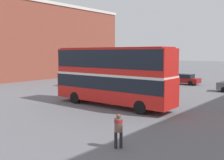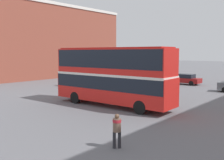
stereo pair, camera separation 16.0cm
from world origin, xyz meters
name	(u,v)px [view 1 (the left image)]	position (x,y,z in m)	size (l,w,h in m)	color
ground_plane	(118,104)	(0.00, 0.00, 0.00)	(240.00, 240.00, 0.00)	slate
building_row_left	(46,42)	(-27.12, 12.69, 6.58)	(9.59, 30.24, 13.13)	brown
double_decker_bus	(112,73)	(0.15, -1.00, 2.83)	(11.03, 2.78, 4.95)	red
pedestrian_foreground	(118,127)	(6.64, -8.43, 1.02)	(0.58, 0.58, 1.67)	#232328
parked_car_kerb_near	(184,79)	(-1.62, 17.33, 0.76)	(4.60, 1.89, 1.49)	maroon
parked_car_side_street	(75,80)	(-11.64, 5.60, 0.83)	(4.76, 2.05, 1.66)	silver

